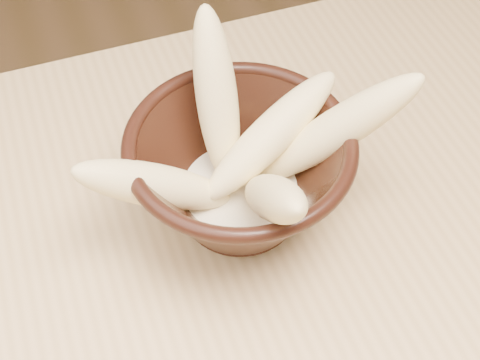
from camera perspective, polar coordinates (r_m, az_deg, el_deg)
name	(u,v)px	position (r m, az deg, el deg)	size (l,w,h in m)	color
bowl	(240,173)	(0.53, 0.00, 0.57)	(0.18, 0.18, 0.10)	black
milk_puddle	(240,192)	(0.55, 0.00, -1.03)	(0.10, 0.10, 0.01)	beige
banana_upright	(217,97)	(0.53, -2.01, 7.09)	(0.03, 0.03, 0.14)	#FAD793
banana_left	(156,185)	(0.50, -7.19, -0.46)	(0.03, 0.03, 0.13)	#FAD793
banana_right	(337,130)	(0.52, 8.24, 4.24)	(0.03, 0.03, 0.16)	#FAD793
banana_across	(271,135)	(0.53, 2.67, 3.85)	(0.03, 0.03, 0.14)	#FAD793
banana_front	(273,198)	(0.48, 2.87, -1.54)	(0.03, 0.03, 0.14)	#FAD793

